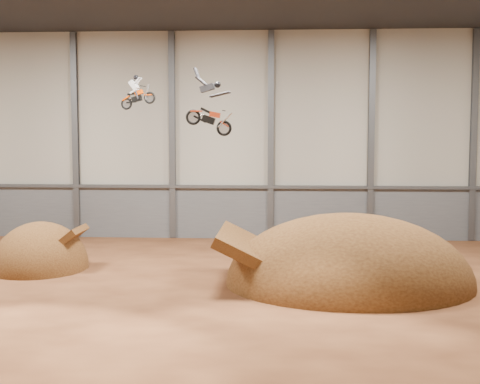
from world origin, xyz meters
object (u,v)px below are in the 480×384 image
fmx_rider_a (139,89)px  landing_ramp (349,284)px  fmx_rider_b (206,102)px  takeoff_ramp (40,269)px

fmx_rider_a → landing_ramp: bearing=-10.7°
fmx_rider_b → landing_ramp: bearing=-1.7°
takeoff_ramp → fmx_rider_a: bearing=23.5°
takeoff_ramp → fmx_rider_a: size_ratio=2.80×
landing_ramp → fmx_rider_b: size_ratio=3.76×
landing_ramp → fmx_rider_a: fmx_rider_a is taller
takeoff_ramp → fmx_rider_b: size_ratio=1.85×
fmx_rider_a → fmx_rider_b: size_ratio=0.66×
takeoff_ramp → fmx_rider_b: bearing=-11.3°
fmx_rider_a → fmx_rider_b: fmx_rider_a is taller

